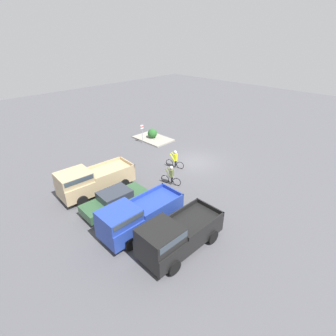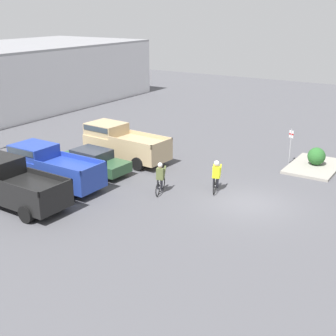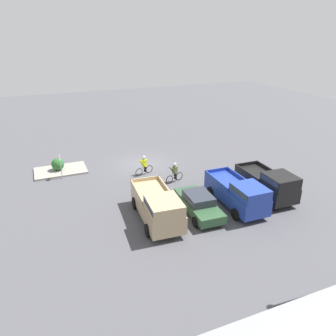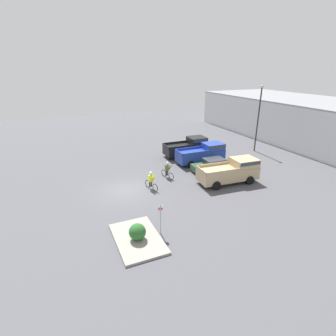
# 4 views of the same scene
# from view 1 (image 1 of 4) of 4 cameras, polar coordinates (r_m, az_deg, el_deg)

# --- Properties ---
(ground_plane) EXTENTS (80.00, 80.00, 0.00)m
(ground_plane) POSITION_cam_1_polar(r_m,az_deg,el_deg) (24.49, 5.99, 1.30)
(ground_plane) COLOR #4C4C51
(pickup_truck_0) EXTENTS (2.35, 5.10, 2.20)m
(pickup_truck_0) POSITION_cam_1_polar(r_m,az_deg,el_deg) (14.47, 1.74, -14.36)
(pickup_truck_0) COLOR black
(pickup_truck_0) RESTS_ON ground_plane
(pickup_truck_1) EXTENTS (2.23, 5.36, 2.11)m
(pickup_truck_1) POSITION_cam_1_polar(r_m,az_deg,el_deg) (15.89, -6.74, -10.29)
(pickup_truck_1) COLOR #233D9E
(pickup_truck_1) RESTS_ON ground_plane
(sedan_0) EXTENTS (2.06, 4.64, 1.37)m
(sedan_0) POSITION_cam_1_polar(r_m,az_deg,el_deg) (18.16, -11.42, -6.83)
(sedan_0) COLOR #2D5133
(sedan_0) RESTS_ON ground_plane
(pickup_truck_2) EXTENTS (2.57, 5.67, 2.16)m
(pickup_truck_2) POSITION_cam_1_polar(r_m,az_deg,el_deg) (20.04, -16.28, -2.49)
(pickup_truck_2) COLOR tan
(pickup_truck_2) RESTS_ON ground_plane
(cyclist_0) EXTENTS (1.68, 0.64, 1.66)m
(cyclist_0) POSITION_cam_1_polar(r_m,az_deg,el_deg) (23.03, 1.54, 2.00)
(cyclist_0) COLOR black
(cyclist_0) RESTS_ON ground_plane
(cyclist_1) EXTENTS (1.66, 0.63, 1.63)m
(cyclist_1) POSITION_cam_1_polar(r_m,az_deg,el_deg) (20.49, 0.70, -1.55)
(cyclist_1) COLOR black
(cyclist_1) RESTS_ON ground_plane
(fire_lane_sign) EXTENTS (0.12, 0.29, 2.15)m
(fire_lane_sign) POSITION_cam_1_polar(r_m,az_deg,el_deg) (28.29, -5.65, 7.90)
(fire_lane_sign) COLOR #9E9EA3
(fire_lane_sign) RESTS_ON ground_plane
(curb_island) EXTENTS (4.24, 2.70, 0.15)m
(curb_island) POSITION_cam_1_polar(r_m,az_deg,el_deg) (29.66, -3.24, 6.39)
(curb_island) COLOR gray
(curb_island) RESTS_ON ground_plane
(shrub) EXTENTS (1.04, 1.04, 1.04)m
(shrub) POSITION_cam_1_polar(r_m,az_deg,el_deg) (29.57, -3.42, 7.56)
(shrub) COLOR #286028
(shrub) RESTS_ON curb_island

